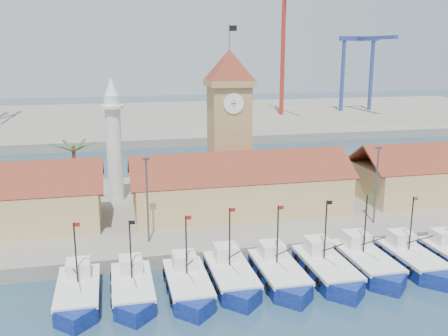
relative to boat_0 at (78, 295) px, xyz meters
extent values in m
plane|color=navy|center=(18.75, -2.82, -0.76)|extent=(400.00, 400.00, 0.00)
cube|color=gray|center=(18.75, 21.18, -0.01)|extent=(140.00, 32.00, 1.50)
cube|color=gray|center=(18.75, 107.18, 0.24)|extent=(240.00, 80.00, 2.00)
cube|color=#0B1259|center=(0.00, 0.40, -0.26)|extent=(3.50, 7.91, 1.80)
cube|color=#0B1259|center=(0.00, -3.56, -0.26)|extent=(3.50, 3.50, 1.80)
cube|color=silver|center=(0.00, 0.40, 0.63)|extent=(3.57, 8.13, 0.35)
cube|color=silver|center=(0.00, 2.37, 1.43)|extent=(2.10, 2.20, 1.40)
cylinder|color=black|center=(0.00, 0.90, 3.43)|extent=(0.14, 0.14, 5.60)
cube|color=#A5140F|center=(0.25, 0.90, 6.03)|extent=(0.50, 0.02, 0.35)
cube|color=#0B1259|center=(4.59, 0.24, -0.27)|extent=(3.44, 7.79, 1.77)
cube|color=#0B1259|center=(4.59, -3.65, -0.27)|extent=(3.44, 3.44, 1.77)
cube|color=silver|center=(4.59, 0.24, 0.61)|extent=(3.51, 8.01, 0.34)
cube|color=silver|center=(4.59, 2.19, 1.40)|extent=(2.07, 2.16, 1.38)
cylinder|color=black|center=(4.59, 0.73, 3.37)|extent=(0.14, 0.14, 5.51)
cube|color=black|center=(4.84, 0.73, 5.92)|extent=(0.49, 0.02, 0.34)
cube|color=#0B1259|center=(9.44, -0.09, -0.26)|extent=(3.53, 7.98, 1.81)
cube|color=#0B1259|center=(9.44, -4.08, -0.26)|extent=(3.52, 3.52, 1.81)
cube|color=silver|center=(9.44, -0.09, 0.65)|extent=(3.60, 8.20, 0.35)
cube|color=silver|center=(9.44, 1.90, 1.45)|extent=(2.12, 2.22, 1.41)
cylinder|color=black|center=(9.44, 0.41, 3.47)|extent=(0.14, 0.14, 5.64)
cube|color=#A5140F|center=(9.69, 0.41, 6.09)|extent=(0.50, 0.02, 0.35)
cube|color=#0B1259|center=(13.58, 0.68, -0.25)|extent=(3.61, 8.17, 1.86)
cube|color=#0B1259|center=(13.58, -3.40, -0.25)|extent=(3.61, 3.61, 1.86)
cube|color=silver|center=(13.58, 0.68, 0.68)|extent=(3.68, 8.40, 0.36)
cube|color=silver|center=(13.58, 2.73, 1.51)|extent=(2.17, 2.27, 1.44)
cylinder|color=black|center=(13.58, 1.20, 3.57)|extent=(0.14, 0.14, 5.78)
cube|color=#A5140F|center=(13.84, 1.20, 6.25)|extent=(0.52, 0.02, 0.36)
cube|color=#0B1259|center=(18.06, 0.24, -0.25)|extent=(3.63, 8.21, 1.87)
cube|color=#0B1259|center=(18.06, -3.87, -0.25)|extent=(3.63, 3.63, 1.87)
cube|color=silver|center=(18.06, 0.24, 0.69)|extent=(3.70, 8.44, 0.36)
cube|color=silver|center=(18.06, 2.29, 1.52)|extent=(2.18, 2.28, 1.45)
cylinder|color=black|center=(18.06, 0.76, 3.59)|extent=(0.15, 0.15, 5.81)
cube|color=#A5140F|center=(18.32, 0.76, 6.29)|extent=(0.52, 0.02, 0.36)
cube|color=#0B1259|center=(22.76, 0.06, -0.23)|extent=(3.73, 8.45, 1.92)
cube|color=#0B1259|center=(22.76, -4.16, -0.23)|extent=(3.73, 3.73, 1.92)
cube|color=silver|center=(22.76, 0.06, 0.73)|extent=(3.81, 8.68, 0.37)
cube|color=silver|center=(22.76, 2.17, 1.58)|extent=(2.24, 2.35, 1.49)
cylinder|color=black|center=(22.76, 0.59, 3.72)|extent=(0.15, 0.15, 5.97)
cube|color=black|center=(23.02, 0.59, 6.49)|extent=(0.53, 0.02, 0.37)
cube|color=#0B1259|center=(27.21, 0.68, -0.23)|extent=(3.76, 8.50, 1.93)
cube|color=#0B1259|center=(27.21, -3.57, -0.23)|extent=(3.75, 3.75, 1.93)
cube|color=silver|center=(27.21, 0.68, 0.74)|extent=(3.83, 8.73, 0.38)
cube|color=silver|center=(27.21, 2.80, 1.60)|extent=(2.25, 2.36, 1.50)
cylinder|color=black|center=(27.21, 1.21, 3.74)|extent=(0.15, 0.15, 6.01)
cube|color=#197226|center=(27.48, 1.21, 6.53)|extent=(0.54, 0.02, 0.38)
cube|color=#0B1259|center=(32.01, 0.34, -0.25)|extent=(3.57, 8.08, 1.84)
cube|color=#0B1259|center=(32.01, -3.70, -0.25)|extent=(3.57, 3.57, 1.84)
cube|color=silver|center=(32.01, 0.34, 0.66)|extent=(3.64, 8.30, 0.36)
cube|color=silver|center=(32.01, 2.36, 1.48)|extent=(2.14, 2.24, 1.43)
cylinder|color=black|center=(32.01, 0.85, 3.52)|extent=(0.14, 0.14, 5.71)
cube|color=#197226|center=(32.27, 0.85, 6.17)|extent=(0.51, 0.02, 0.36)
cube|color=silver|center=(36.71, 1.98, 1.38)|extent=(2.05, 2.15, 1.37)
cube|color=tan|center=(18.75, 17.18, 2.99)|extent=(26.00, 10.00, 4.50)
cube|color=maroon|center=(18.75, 14.68, 6.74)|extent=(27.04, 5.13, 3.21)
cube|color=maroon|center=(18.75, 19.68, 6.74)|extent=(27.04, 5.13, 3.21)
cube|color=tan|center=(18.75, 23.18, 8.24)|extent=(5.00, 5.00, 15.00)
cube|color=tan|center=(18.75, 23.18, 16.14)|extent=(5.80, 5.80, 0.80)
pyramid|color=maroon|center=(18.75, 23.18, 18.44)|extent=(5.80, 5.80, 4.00)
cylinder|color=white|center=(18.75, 20.63, 13.74)|extent=(2.60, 0.15, 2.60)
cube|color=black|center=(18.75, 20.55, 13.74)|extent=(0.08, 0.02, 1.00)
cube|color=black|center=(18.75, 20.55, 13.74)|extent=(0.80, 0.02, 0.08)
cylinder|color=#3F3F44|center=(18.75, 23.18, 21.94)|extent=(0.10, 0.10, 3.00)
cube|color=black|center=(19.25, 23.18, 23.04)|extent=(1.00, 0.03, 0.70)
cylinder|color=silver|center=(3.75, 25.18, 7.74)|extent=(2.00, 2.00, 14.00)
cylinder|color=silver|center=(3.75, 25.18, 13.24)|extent=(3.00, 3.00, 0.40)
cone|color=silver|center=(3.75, 25.18, 15.84)|extent=(1.80, 1.80, 2.40)
cylinder|color=brown|center=(-1.25, 23.18, 4.74)|extent=(0.44, 0.44, 8.00)
cube|color=#29571D|center=(0.15, 23.18, 8.54)|extent=(2.80, 0.35, 1.18)
cube|color=#29571D|center=(-0.55, 24.39, 8.54)|extent=(1.71, 2.60, 1.18)
cube|color=#29571D|center=(-1.95, 24.39, 8.54)|extent=(1.71, 2.60, 1.18)
cube|color=#29571D|center=(-2.65, 23.18, 8.54)|extent=(2.80, 0.35, 1.18)
cube|color=#29571D|center=(-1.95, 21.96, 8.54)|extent=(1.71, 2.60, 1.18)
cube|color=#29571D|center=(-0.55, 21.96, 8.54)|extent=(1.71, 2.60, 1.18)
cylinder|color=#3F3F44|center=(6.75, 9.18, 5.24)|extent=(0.20, 0.20, 9.00)
cube|color=#3F3F44|center=(6.75, 9.18, 9.64)|extent=(0.70, 0.25, 0.25)
cylinder|color=#3F3F44|center=(32.75, 9.18, 5.24)|extent=(0.20, 0.20, 9.00)
cube|color=#3F3F44|center=(32.75, 9.18, 9.64)|extent=(0.70, 0.25, 0.25)
cube|color=#AC261A|center=(53.88, 102.18, 19.43)|extent=(1.00, 1.00, 36.38)
cube|color=navy|center=(75.75, 107.18, 12.24)|extent=(0.90, 0.90, 22.00)
cube|color=navy|center=(85.75, 107.18, 12.24)|extent=(0.90, 0.90, 22.00)
cube|color=navy|center=(80.75, 107.18, 23.74)|extent=(13.00, 1.40, 1.40)
cube|color=navy|center=(80.75, 97.18, 23.74)|extent=(1.40, 22.00, 1.00)
camera|label=1|loc=(3.50, -40.58, 20.40)|focal=40.00mm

